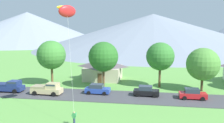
# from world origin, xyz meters

# --- Properties ---
(road_strip) EXTENTS (160.00, 7.14, 0.08)m
(road_strip) POSITION_xyz_m (0.00, 26.12, 0.04)
(road_strip) COLOR #424247
(road_strip) RESTS_ON ground
(mountain_central_ridge) EXTENTS (129.95, 129.95, 19.34)m
(mountain_central_ridge) POSITION_xyz_m (4.51, 122.40, 9.67)
(mountain_central_ridge) COLOR gray
(mountain_central_ridge) RESTS_ON ground
(mountain_west_ridge) EXTENTS (120.70, 120.70, 23.70)m
(mountain_west_ridge) POSITION_xyz_m (-89.23, 156.59, 11.85)
(mountain_west_ridge) COLOR gray
(mountain_west_ridge) RESTS_ON ground
(house_leftmost) EXTENTS (8.37, 7.83, 4.47)m
(house_leftmost) POSITION_xyz_m (-7.23, 38.98, 2.31)
(house_leftmost) COLOR beige
(house_leftmost) RESTS_ON ground
(tree_left_of_center) EXTENTS (5.84, 5.84, 7.83)m
(tree_left_of_center) POSITION_xyz_m (12.25, 32.09, 4.90)
(tree_left_of_center) COLOR #4C3823
(tree_left_of_center) RESTS_ON ground
(tree_center) EXTENTS (5.32, 5.32, 8.64)m
(tree_center) POSITION_xyz_m (4.84, 33.73, 5.96)
(tree_center) COLOR brown
(tree_center) RESTS_ON ground
(tree_right_of_center) EXTENTS (5.68, 5.68, 8.87)m
(tree_right_of_center) POSITION_xyz_m (-16.32, 32.38, 6.02)
(tree_right_of_center) COLOR brown
(tree_right_of_center) RESTS_ON ground
(tree_near_right) EXTENTS (5.58, 5.58, 8.80)m
(tree_near_right) POSITION_xyz_m (-5.63, 31.30, 5.99)
(tree_near_right) COLOR brown
(tree_near_right) RESTS_ON ground
(parked_car_blue_west_end) EXTENTS (4.23, 2.14, 1.68)m
(parked_car_blue_west_end) POSITION_xyz_m (-5.88, 27.19, 0.87)
(parked_car_blue_west_end) COLOR #2847A8
(parked_car_blue_west_end) RESTS_ON road_strip
(parked_car_black_mid_west) EXTENTS (4.25, 2.18, 1.68)m
(parked_car_black_mid_west) POSITION_xyz_m (2.41, 27.19, 0.87)
(parked_car_black_mid_west) COLOR black
(parked_car_black_mid_west) RESTS_ON road_strip
(parked_car_red_mid_east) EXTENTS (4.21, 2.09, 1.68)m
(parked_car_red_mid_east) POSITION_xyz_m (9.72, 26.63, 0.87)
(parked_car_red_mid_east) COLOR red
(parked_car_red_mid_east) RESTS_ON road_strip
(pickup_truck_sand_west_side) EXTENTS (5.26, 2.44, 1.99)m
(pickup_truck_sand_west_side) POSITION_xyz_m (-14.17, 25.41, 1.06)
(pickup_truck_sand_west_side) COLOR #C6B284
(pickup_truck_sand_west_side) RESTS_ON road_strip
(pickup_truck_navy_east_side) EXTENTS (5.23, 2.38, 1.99)m
(pickup_truck_navy_east_side) POSITION_xyz_m (-21.59, 26.02, 1.06)
(pickup_truck_navy_east_side) COLOR navy
(pickup_truck_navy_east_side) RESTS_ON road_strip
(kite_flyer_with_kite) EXTENTS (3.21, 5.00, 14.12)m
(kite_flyer_with_kite) POSITION_xyz_m (-7.36, 17.16, 12.92)
(kite_flyer_with_kite) COLOR navy
(kite_flyer_with_kite) RESTS_ON ground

